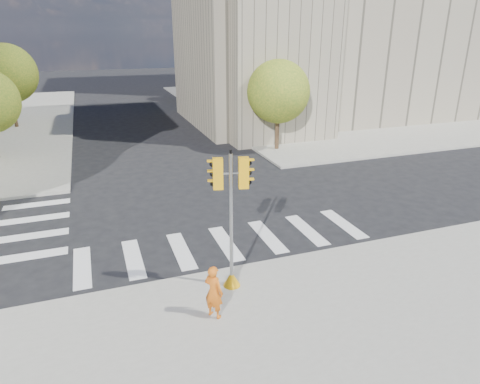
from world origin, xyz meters
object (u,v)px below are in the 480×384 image
traffic_signal (231,232)px  photographer (214,292)px  lamp_near (262,77)px  lamp_far (211,64)px

traffic_signal → photographer: 2.00m
lamp_near → traffic_signal: bearing=-115.0°
lamp_near → traffic_signal: lamp_near is taller
traffic_signal → photographer: bearing=-113.1°
traffic_signal → photographer: traffic_signal is taller
lamp_near → traffic_signal: (-8.89, -19.10, -2.50)m
lamp_near → photographer: lamp_near is taller
lamp_far → traffic_signal: (-8.89, -33.10, -2.50)m
lamp_near → lamp_far: 14.00m
lamp_near → traffic_signal: size_ratio=1.78×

